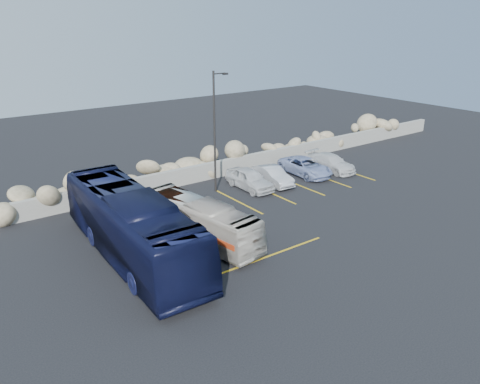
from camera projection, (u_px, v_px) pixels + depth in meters
ground at (279, 255)px, 23.28m from camera, size 90.00×90.00×0.00m
seawall at (165, 180)px, 32.14m from camera, size 60.00×0.40×1.20m
riprap_pile at (157, 166)px, 32.80m from camera, size 54.00×2.80×2.60m
parking_lines at (277, 201)px, 30.06m from camera, size 18.16×9.36×0.01m
lamppost at (215, 129)px, 30.37m from camera, size 1.14×0.18×8.00m
vintage_bus at (199, 220)px, 24.53m from camera, size 3.02×8.17×2.22m
tour_coach at (132, 225)px, 22.56m from camera, size 3.23×12.15×3.36m
car_a at (250, 179)px, 32.10m from camera, size 1.70×4.13×1.40m
car_b at (272, 176)px, 33.02m from camera, size 1.64×3.87×1.24m
car_c at (331, 163)px, 35.99m from camera, size 1.77×4.31×1.25m
car_d at (305, 167)px, 34.99m from camera, size 2.27×4.64×1.27m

